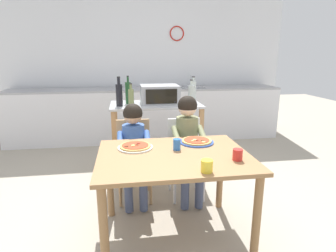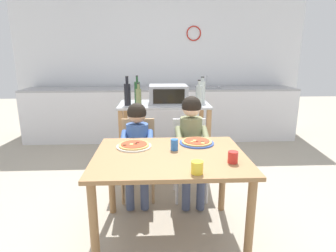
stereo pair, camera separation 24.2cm
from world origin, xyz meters
The scene contains 20 objects.
ground_plane centered at (0.00, 1.26, 0.00)m, with size 12.65×12.65×0.00m, color #A89E8C.
back_wall_tiled centered at (0.00, 3.22, 1.35)m, with size 5.16×0.14×2.70m.
kitchen_counter centered at (0.00, 2.81, 0.45)m, with size 4.65×0.60×1.10m.
kitchen_island_cart centered at (0.00, 1.28, 0.60)m, with size 1.07×0.59×0.90m.
toaster_oven centered at (0.05, 1.29, 1.01)m, with size 0.45×0.36×0.22m.
bottle_brown_beer centered at (0.46, 1.30, 1.04)m, with size 0.07×0.07×0.32m.
bottle_squat_spirits centered at (-0.29, 1.11, 1.01)m, with size 0.06×0.06×0.27m.
bottle_dark_olive_oil centered at (-0.32, 1.34, 1.04)m, with size 0.07×0.07×0.33m.
bottle_tall_green_wine centered at (0.39, 1.08, 1.03)m, with size 0.07×0.07×0.30m.
bottle_clear_vinegar centered at (-0.42, 1.18, 1.04)m, with size 0.07×0.07×0.33m.
dining_table centered at (0.00, 0.00, 0.62)m, with size 1.17×0.90×0.73m.
dining_chair_left centered at (-0.29, 0.73, 0.48)m, with size 0.36×0.36×0.81m.
dining_chair_right centered at (0.25, 0.71, 0.48)m, with size 0.36×0.36×0.81m.
child_in_blue_striped_shirt centered at (-0.29, 0.61, 0.65)m, with size 0.32×0.42×1.00m.
child_in_olive_shirt centered at (0.25, 0.59, 0.69)m, with size 0.32×0.42×1.06m.
pizza_plate_white centered at (-0.29, 0.19, 0.74)m, with size 0.29×0.29×0.03m.
pizza_plate_blue_rimmed centered at (0.25, 0.26, 0.74)m, with size 0.30×0.30×0.03m.
drinking_cup_blue centered at (0.04, 0.10, 0.77)m, with size 0.06×0.06×0.09m, color blue.
drinking_cup_red centered at (0.44, -0.19, 0.77)m, with size 0.07×0.07×0.08m, color red.
drinking_cup_yellow centered at (0.16, -0.36, 0.77)m, with size 0.08×0.08×0.08m, color yellow.
Camera 1 is at (-0.36, -2.03, 1.49)m, focal length 30.07 mm.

